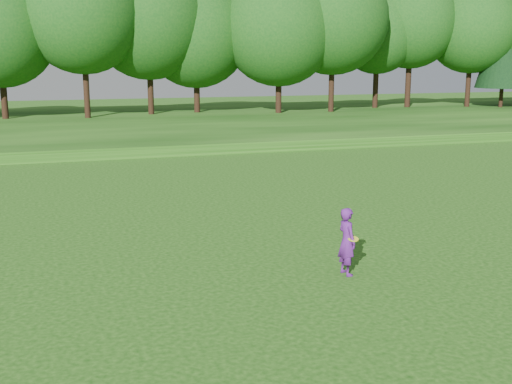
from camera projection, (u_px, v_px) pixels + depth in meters
name	position (u px, v px, depth m)	size (l,w,h in m)	color
ground	(187.00, 279.00, 15.18)	(140.00, 140.00, 0.00)	#133F0C
berm	(91.00, 125.00, 46.80)	(130.00, 30.00, 0.60)	#133F0C
walking_path	(109.00, 157.00, 33.81)	(130.00, 1.60, 0.04)	gray
treeline	(82.00, 18.00, 48.93)	(104.00, 7.00, 15.00)	#0F4513
woman	(347.00, 241.00, 15.33)	(0.45, 0.64, 1.65)	#5A1B7B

